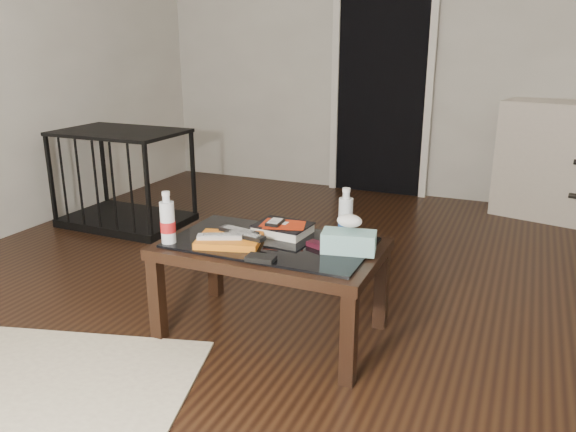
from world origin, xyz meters
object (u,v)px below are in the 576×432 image
Objects in this scene: water_bottle_left at (167,217)px; water_bottle_right at (346,213)px; textbook at (283,229)px; coffee_table at (271,254)px; tissue_box at (349,242)px; pet_crate at (125,194)px.

water_bottle_right is (0.71, 0.38, 0.00)m from water_bottle_left.
water_bottle_right is at bearing 27.75° from water_bottle_left.
water_bottle_left is at bearing -137.74° from textbook.
tissue_box is at bearing 2.36° from coffee_table.
water_bottle_left is 0.81m from water_bottle_right.
textbook is 0.31m from water_bottle_right.
pet_crate reaches higher than textbook.
pet_crate is at bearing 142.26° from tissue_box.
pet_crate reaches higher than water_bottle_right.
pet_crate is at bearing 147.95° from coffee_table.
tissue_box is at bearing -67.30° from water_bottle_right.
pet_crate is 2.35m from tissue_box.
water_bottle_right reaches higher than tissue_box.
coffee_table is at bearing -30.90° from pet_crate.
coffee_table is 4.20× the size of water_bottle_left.
water_bottle_left is at bearing -154.95° from coffee_table.
water_bottle_right is (2.01, -0.90, 0.35)m from pet_crate.
water_bottle_right reaches higher than coffee_table.
pet_crate is 3.96× the size of tissue_box.
water_bottle_left is at bearing -152.25° from water_bottle_right.
water_bottle_right is at bearing -22.85° from pet_crate.
pet_crate is 3.83× the size of water_bottle_right.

